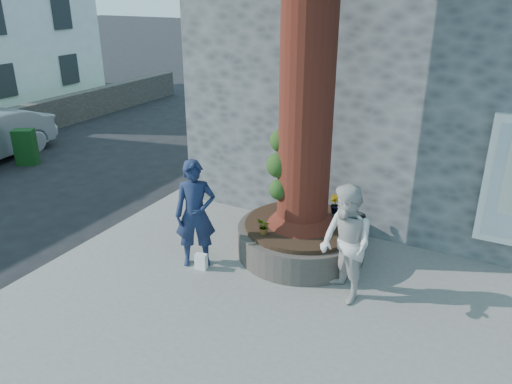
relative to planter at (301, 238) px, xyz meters
The scene contains 13 objects.
ground 2.19m from the planter, 111.80° to the right, with size 120.00×120.00×0.00m, color black.
pavement 1.27m from the planter, 55.01° to the right, with size 9.00×8.00×0.12m, color slate.
yellow_line 4.00m from the planter, 165.44° to the right, with size 0.10×30.00×0.01m, color yellow.
stone_shop 6.12m from the planter, 71.86° to the left, with size 10.30×8.30×6.30m.
planter is the anchor object (origin of this frame).
man 2.00m from the planter, 140.42° to the right, with size 0.70×0.46×1.91m, color #17213F.
woman 1.63m from the planter, 41.09° to the right, with size 0.91×0.71×1.87m, color beige.
shopping_bag 1.86m from the planter, 134.31° to the right, with size 0.20×0.12×0.28m, color white.
a_board_sign 8.92m from the planter, behind, with size 0.55×0.36×1.00m, color #0E3410.
plant_a 1.30m from the planter, 135.00° to the left, with size 0.19×0.13×0.36m, color gray.
plant_b 0.91m from the planter, 63.28° to the left, with size 0.19×0.19×0.35m, color gray.
plant_c 0.97m from the planter, 14.23° to the left, with size 0.21×0.21×0.37m, color gray.
plant_d 0.92m from the planter, 120.30° to the right, with size 0.24×0.22×0.27m, color gray.
Camera 1 is at (3.85, -5.48, 4.67)m, focal length 35.00 mm.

